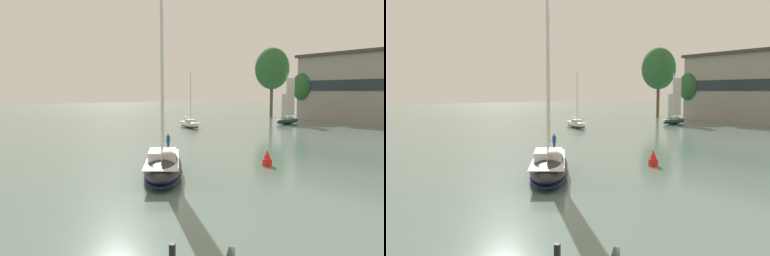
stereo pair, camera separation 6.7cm
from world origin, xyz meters
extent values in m
plane|color=slate|center=(0.00, 0.00, 0.00)|extent=(400.00, 400.00, 0.00)
cube|color=#1E2833|center=(-15.85, 61.06, 8.48)|extent=(34.47, 0.10, 2.47)
cylinder|color=#4C3828|center=(-33.75, 61.87, 3.18)|extent=(0.51, 0.51, 6.35)
ellipsoid|color=#285B2D|center=(-33.75, 61.87, 8.27)|extent=(5.72, 5.72, 6.99)
cylinder|color=brown|center=(-43.91, 61.52, 5.10)|extent=(0.82, 0.82, 10.21)
ellipsoid|color=#285B2D|center=(-43.91, 61.52, 13.29)|extent=(9.18, 9.18, 11.23)
ellipsoid|color=#232328|center=(0.00, 0.00, 0.95)|extent=(11.06, 8.79, 1.90)
ellipsoid|color=#19234C|center=(0.00, 0.00, 0.43)|extent=(11.17, 8.88, 0.23)
cube|color=silver|center=(0.00, 0.00, 1.50)|extent=(9.66, 7.63, 0.06)
cube|color=silver|center=(0.47, -0.31, 1.93)|extent=(3.82, 3.56, 0.78)
cylinder|color=silver|center=(0.75, -0.49, 8.53)|extent=(0.22, 0.22, 13.99)
cylinder|color=silver|center=(-1.35, 0.90, 2.65)|extent=(4.30, 2.94, 0.19)
cube|color=silver|center=(-1.18, 0.78, 8.39)|extent=(3.88, 2.58, 11.47)
cube|color=silver|center=(1.86, -1.23, 5.38)|extent=(2.07, 1.38, 7.69)
cylinder|color=#232838|center=(-2.59, 2.17, 1.96)|extent=(0.28, 0.28, 0.85)
cylinder|color=#1E4CA5|center=(-2.59, 2.17, 2.71)|extent=(0.47, 0.47, 0.65)
sphere|color=tan|center=(-2.59, 2.17, 3.15)|extent=(0.24, 0.24, 0.24)
ellipsoid|color=#194C47|center=(-27.58, 48.77, 0.68)|extent=(3.37, 8.19, 1.35)
ellipsoid|color=#19234C|center=(-27.58, 48.77, 0.30)|extent=(3.40, 8.27, 0.16)
cube|color=beige|center=(-27.58, 48.77, 1.08)|extent=(2.88, 7.19, 0.06)
cube|color=beige|center=(-27.52, 48.38, 1.39)|extent=(1.87, 2.43, 0.56)
cylinder|color=silver|center=(-27.49, 48.14, 6.07)|extent=(0.16, 0.16, 9.93)
cylinder|color=silver|center=(-27.75, 49.91, 1.90)|extent=(0.66, 3.56, 0.14)
cube|color=white|center=(-27.73, 49.77, 5.97)|extent=(0.51, 3.26, 8.15)
cube|color=white|center=(-27.35, 47.18, 3.84)|extent=(0.28, 1.73, 5.46)
ellipsoid|color=silver|center=(-33.44, 26.54, 0.67)|extent=(8.13, 3.94, 1.33)
ellipsoid|color=#19234C|center=(-33.44, 26.54, 0.30)|extent=(8.21, 3.98, 0.16)
cube|color=#BCB7A8|center=(-33.44, 26.54, 1.06)|extent=(7.14, 3.39, 0.06)
cube|color=beige|center=(-33.05, 26.45, 1.37)|extent=(2.49, 2.00, 0.55)
cylinder|color=silver|center=(-32.83, 26.40, 5.99)|extent=(0.16, 0.16, 9.80)
cylinder|color=silver|center=(-34.54, 26.80, 1.88)|extent=(3.46, 0.94, 0.13)
cylinder|color=silver|center=(-34.54, 26.80, 1.97)|extent=(3.14, 0.94, 0.21)
cylinder|color=red|center=(2.01, 10.41, 0.34)|extent=(0.92, 0.92, 0.69)
cone|color=red|center=(2.01, 10.41, 1.11)|extent=(0.69, 0.69, 0.84)
sphere|color=#F2F266|center=(2.01, 10.41, 1.61)|extent=(0.16, 0.16, 0.16)
camera|label=1|loc=(26.35, -16.04, 7.10)|focal=35.00mm
camera|label=2|loc=(26.39, -15.99, 7.10)|focal=35.00mm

